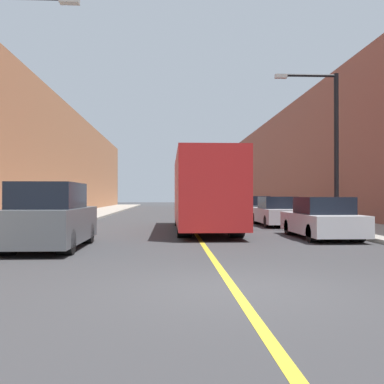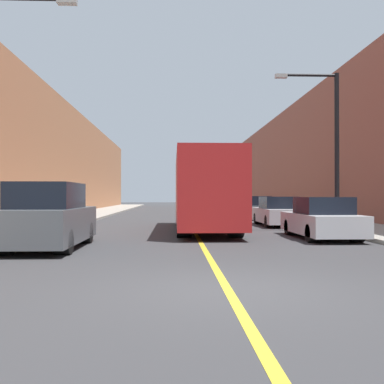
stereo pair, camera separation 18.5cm
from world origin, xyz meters
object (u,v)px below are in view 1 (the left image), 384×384
at_px(car_right_near, 322,220).
at_px(bus, 204,191).
at_px(parked_suv_left, 50,218).
at_px(car_right_mid, 277,213).
at_px(car_right_far, 254,209).
at_px(street_lamp_right, 330,139).

bearing_deg(car_right_near, bus, 136.55).
distance_m(parked_suv_left, car_right_mid, 13.24).
height_order(bus, parked_suv_left, bus).
bearing_deg(car_right_mid, bus, -142.97).
bearing_deg(car_right_near, car_right_far, 89.53).
relative_size(parked_suv_left, car_right_mid, 0.98).
bearing_deg(street_lamp_right, bus, 167.33).
bearing_deg(car_right_far, car_right_mid, -91.10).
relative_size(parked_suv_left, street_lamp_right, 0.70).
height_order(parked_suv_left, car_right_mid, parked_suv_left).
distance_m(parked_suv_left, car_right_far, 18.76).
xyz_separation_m(bus, car_right_far, (4.15, 9.73, -1.09)).
height_order(car_right_mid, street_lamp_right, street_lamp_right).
distance_m(car_right_far, street_lamp_right, 11.48).
bearing_deg(parked_suv_left, street_lamp_right, 27.69).
xyz_separation_m(bus, car_right_near, (4.04, -3.82, -1.10)).
xyz_separation_m(parked_suv_left, car_right_far, (9.18, 16.36, -0.20)).
distance_m(bus, street_lamp_right, 5.88).
relative_size(car_right_near, car_right_far, 0.99).
distance_m(car_right_mid, street_lamp_right, 5.53).
xyz_separation_m(bus, street_lamp_right, (5.31, -1.20, 2.22)).
distance_m(parked_suv_left, street_lamp_right, 12.09).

